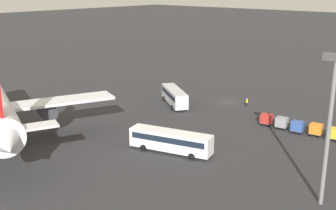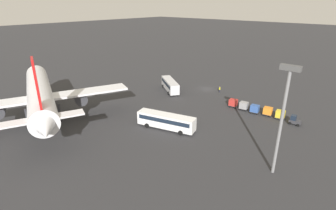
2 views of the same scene
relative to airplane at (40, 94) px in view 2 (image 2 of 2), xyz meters
The scene contains 12 objects.
ground_plane 46.81m from the airplane, 107.97° to the right, with size 600.00×600.00×0.00m, color #2D2D30.
airplane is the anchor object (origin of this frame).
shuttle_bus_near 36.27m from the airplane, 101.12° to the right, with size 10.94×8.64×3.31m.
shuttle_bus_far 28.26m from the airplane, 146.17° to the right, with size 12.87×6.08×3.26m.
baggage_tug 56.22m from the airplane, 140.05° to the right, with size 2.47×1.75×2.10m.
worker_person 48.30m from the airplane, 113.28° to the right, with size 0.38×0.38×1.74m.
cargo_cart_yellow 54.13m from the airplane, 137.18° to the right, with size 2.22×1.95×2.06m.
cargo_cart_orange 52.05m from the airplane, 134.94° to the right, with size 2.22×1.95×2.06m.
cargo_cart_blue 49.53m from the airplane, 133.08° to the right, with size 2.22×1.95×2.06m.
cargo_cart_grey 47.70m from the airplane, 130.35° to the right, with size 2.22×1.95×2.06m.
cargo_cart_red 45.87m from the airplane, 127.53° to the right, with size 2.22×1.95×2.06m.
light_pole 48.79m from the airplane, 161.49° to the right, with size 2.80×0.70×17.32m.
Camera 2 is at (-42.52, 65.82, 25.29)m, focal length 28.00 mm.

